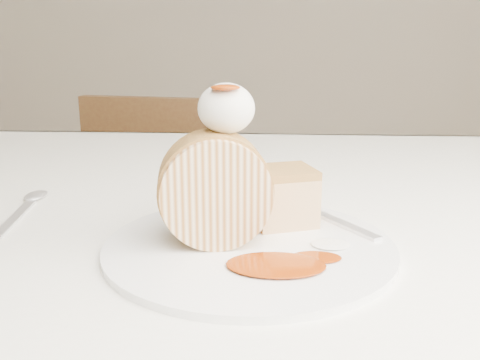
{
  "coord_description": "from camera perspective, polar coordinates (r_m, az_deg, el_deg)",
  "views": [
    {
      "loc": [
        0.05,
        -0.5,
        0.96
      ],
      "look_at": [
        0.01,
        0.0,
        0.82
      ],
      "focal_mm": 40.0,
      "sensor_mm": 36.0,
      "label": 1
    }
  ],
  "objects": [
    {
      "name": "spoon",
      "position": [
        0.67,
        -22.84,
        -3.74
      ],
      "size": [
        0.05,
        0.16,
        0.0
      ],
      "primitive_type": "cube",
      "rotation": [
        0.0,
        0.0,
        0.14
      ],
      "color": "silver",
      "rests_on": "table"
    },
    {
      "name": "roulade_slice",
      "position": [
        0.52,
        -2.69,
        -1.04
      ],
      "size": [
        0.12,
        0.08,
        0.11
      ],
      "primitive_type": "cylinder",
      "rotation": [
        1.57,
        0.0,
        0.18
      ],
      "color": "beige",
      "rests_on": "plate"
    },
    {
      "name": "cake_chunk",
      "position": [
        0.58,
        4.6,
        -2.11
      ],
      "size": [
        0.08,
        0.08,
        0.05
      ],
      "primitive_type": "cube",
      "rotation": [
        0.0,
        0.0,
        0.33
      ],
      "color": "#AD7941",
      "rests_on": "plate"
    },
    {
      "name": "fork",
      "position": [
        0.6,
        10.37,
        -4.41
      ],
      "size": [
        0.12,
        0.15,
        0.0
      ],
      "primitive_type": "cube",
      "rotation": [
        0.0,
        0.0,
        0.6
      ],
      "color": "silver",
      "rests_on": "plate"
    },
    {
      "name": "plate",
      "position": [
        0.54,
        1.01,
        -7.11
      ],
      "size": [
        0.37,
        0.37,
        0.01
      ],
      "primitive_type": "cylinder",
      "rotation": [
        0.0,
        0.0,
        0.33
      ],
      "color": "white",
      "rests_on": "table"
    },
    {
      "name": "whipped_cream",
      "position": [
        0.52,
        -1.48,
        7.65
      ],
      "size": [
        0.06,
        0.06,
        0.05
      ],
      "primitive_type": "ellipsoid",
      "color": "white",
      "rests_on": "roulade_slice"
    },
    {
      "name": "chair_far",
      "position": [
        1.61,
        -8.17,
        -3.08
      ],
      "size": [
        0.43,
        0.43,
        0.8
      ],
      "rotation": [
        0.0,
        0.0,
        2.99
      ],
      "color": "brown",
      "rests_on": "ground"
    },
    {
      "name": "caramel_pool",
      "position": [
        0.48,
        3.85,
        -8.99
      ],
      "size": [
        0.1,
        0.08,
        0.0
      ],
      "primitive_type": null,
      "rotation": [
        0.0,
        0.0,
        0.33
      ],
      "color": "#8F2F05",
      "rests_on": "plate"
    },
    {
      "name": "caramel_drizzle",
      "position": [
        0.5,
        -1.58,
        10.54
      ],
      "size": [
        0.03,
        0.02,
        0.01
      ],
      "primitive_type": "ellipsoid",
      "color": "#8F2F05",
      "rests_on": "whipped_cream"
    },
    {
      "name": "table",
      "position": [
        0.77,
        -0.17,
        -7.64
      ],
      "size": [
        1.4,
        0.9,
        0.75
      ],
      "color": "white",
      "rests_on": "ground"
    }
  ]
}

